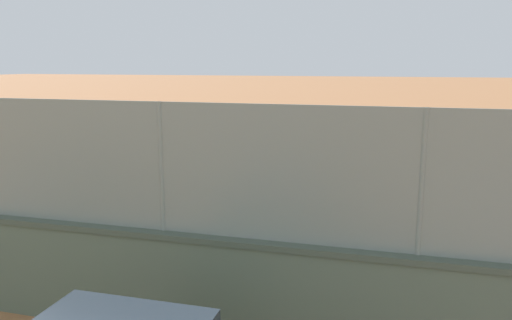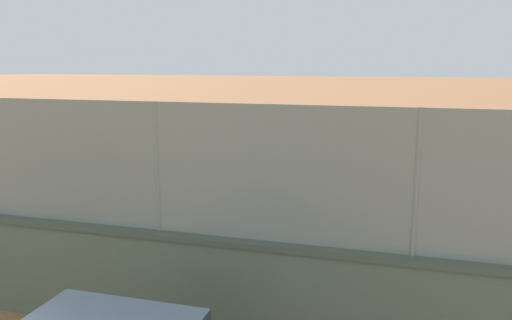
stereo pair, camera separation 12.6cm
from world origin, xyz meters
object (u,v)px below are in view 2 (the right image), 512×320
at_px(player_near_wall_returning, 177,166).
at_px(sports_ball, 151,171).
at_px(player_foreground_swinging, 169,140).
at_px(player_at_service_line, 437,140).

distance_m(player_near_wall_returning, sports_ball, 4.19).
relative_size(player_foreground_swinging, player_near_wall_returning, 0.88).
relative_size(player_foreground_swinging, sports_ball, 10.40).
relative_size(player_foreground_swinging, player_at_service_line, 0.96).
bearing_deg(player_foreground_swinging, sports_ball, 97.17).
xyz_separation_m(player_foreground_swinging, sports_ball, (-0.24, 1.89, -0.80)).
height_order(player_at_service_line, player_near_wall_returning, player_near_wall_returning).
bearing_deg(player_foreground_swinging, player_near_wall_returning, 119.62).
xyz_separation_m(player_at_service_line, player_near_wall_returning, (6.94, 7.88, 0.09)).
height_order(player_at_service_line, sports_ball, player_at_service_line).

